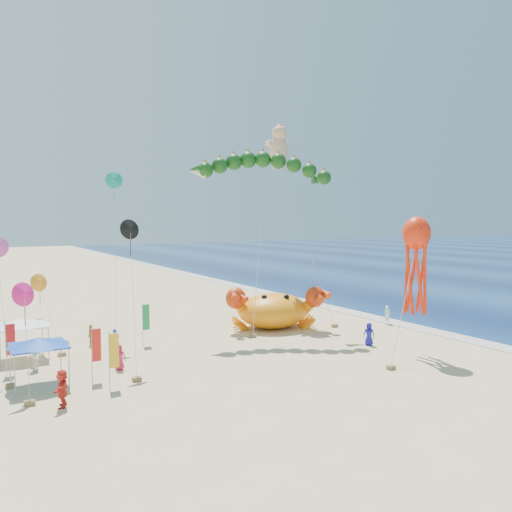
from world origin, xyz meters
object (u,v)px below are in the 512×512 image
Objects in this scene: octopus_kite at (416,258)px; canopy_blue at (39,342)px; cherub_kite at (279,146)px; canopy_white at (22,322)px; dragon_kite at (262,171)px; crab_inflatable at (274,309)px.

octopus_kite is 2.93× the size of canopy_blue.
canopy_blue is (-22.66, -10.05, -13.81)m from cherub_kite.
canopy_white is (-0.23, 6.41, 0.00)m from canopy_blue.
dragon_kite is 1.53× the size of octopus_kite.
canopy_white is at bearing 178.18° from crab_inflatable.
dragon_kite is 7.68m from cherub_kite.
crab_inflatable is at bearing -127.21° from cherub_kite.
crab_inflatable is 19.68m from canopy_white.
crab_inflatable is 11.75m from dragon_kite.
dragon_kite reaches higher than crab_inflatable.
dragon_kite is 21.35m from canopy_blue.
dragon_kite is at bearing 115.78° from octopus_kite.
octopus_kite is at bearing -28.44° from canopy_white.
octopus_kite is (5.43, -11.25, -6.53)m from dragon_kite.
dragon_kite is 4.47× the size of canopy_blue.
cherub_kite is at bearing 45.75° from dragon_kite.
canopy_white is at bearing 92.04° from canopy_blue.
dragon_kite is 0.79× the size of cherub_kite.
canopy_blue is at bearing -87.96° from canopy_white.
crab_inflatable is 2.48× the size of canopy_white.
crab_inflatable is 0.46× the size of cherub_kite.
canopy_white is (-22.89, -3.64, -13.81)m from cherub_kite.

